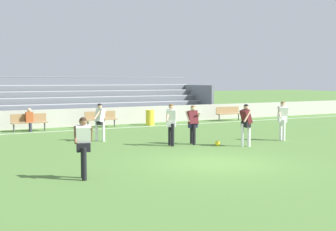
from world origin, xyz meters
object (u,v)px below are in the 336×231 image
at_px(player_white_pressing_high, 83,142).
at_px(player_dark_wide_left, 193,121).
at_px(bench_far_right, 228,112).
at_px(bleacher_stand, 32,103).
at_px(player_white_wide_right, 100,119).
at_px(player_white_deep_cover, 171,121).
at_px(soccer_ball, 218,143).
at_px(bench_near_wall_gap, 101,118).
at_px(bench_near_bin, 29,121).
at_px(trash_bin, 150,118).
at_px(player_dark_overlapping, 246,121).
at_px(player_white_trailing_run, 283,117).
at_px(spectator_seated, 29,118).

bearing_deg(player_white_pressing_high, player_dark_wide_left, 34.70).
distance_m(bench_far_right, player_white_pressing_high, 18.54).
xyz_separation_m(bleacher_stand, player_white_wide_right, (0.85, -9.39, -0.26)).
height_order(bleacher_stand, player_white_deep_cover, bleacher_stand).
bearing_deg(soccer_ball, player_white_wide_right, 135.08).
distance_m(bench_near_wall_gap, bench_near_bin, 3.92).
relative_size(bench_near_bin, player_white_wide_right, 1.10).
height_order(bench_far_right, player_white_deep_cover, player_white_deep_cover).
relative_size(bench_far_right, player_white_pressing_high, 1.08).
bearing_deg(player_white_deep_cover, trash_bin, 69.24).
xyz_separation_m(trash_bin, player_dark_overlapping, (-0.44, -9.41, 0.56)).
distance_m(player_white_trailing_run, soccer_ball, 3.55).
relative_size(bench_near_wall_gap, player_white_trailing_run, 1.05).
xyz_separation_m(player_dark_wide_left, player_white_wide_right, (-3.03, 2.73, 0.02)).
height_order(player_dark_wide_left, player_white_trailing_run, player_white_trailing_run).
distance_m(player_dark_overlapping, player_dark_wide_left, 2.16).
distance_m(bench_far_right, player_dark_wide_left, 11.28).
distance_m(bench_far_right, soccer_ball, 11.55).
relative_size(bleacher_stand, bench_near_wall_gap, 13.26).
relative_size(bench_near_wall_gap, bench_far_right, 1.00).
height_order(player_dark_wide_left, player_white_pressing_high, player_white_pressing_high).
relative_size(player_white_pressing_high, soccer_ball, 7.57).
distance_m(player_white_deep_cover, soccer_ball, 2.07).
xyz_separation_m(bench_near_wall_gap, player_white_deep_cover, (-0.03, -8.10, 0.47)).
bearing_deg(spectator_seated, bench_near_wall_gap, 1.70).
bearing_deg(bench_far_right, bench_near_wall_gap, 180.00).
height_order(spectator_seated, player_dark_wide_left, player_dark_wide_left).
bearing_deg(bench_near_wall_gap, trash_bin, -4.67).
relative_size(bench_near_bin, player_white_pressing_high, 1.08).
bearing_deg(player_white_trailing_run, bench_near_wall_gap, 119.06).
height_order(bench_near_bin, bench_far_right, same).
bearing_deg(soccer_ball, player_dark_wide_left, 124.33).
xyz_separation_m(spectator_seated, player_dark_overlapping, (6.43, -9.54, 0.31)).
bearing_deg(bench_far_right, bleacher_stand, 161.13).
distance_m(bench_near_bin, soccer_ball, 10.58).
relative_size(player_white_deep_cover, soccer_ball, 7.71).
relative_size(bench_far_right, trash_bin, 2.01).
bearing_deg(player_white_pressing_high, player_white_trailing_run, 18.01).
relative_size(bleacher_stand, player_white_trailing_run, 13.90).
bearing_deg(player_dark_wide_left, bench_far_right, 46.16).
xyz_separation_m(player_white_trailing_run, player_white_wide_right, (-7.07, 3.64, -0.06)).
bearing_deg(soccer_ball, player_white_pressing_high, -153.71).
bearing_deg(player_dark_overlapping, player_white_pressing_high, -160.65).
distance_m(bench_near_bin, player_dark_wide_left, 9.50).
relative_size(bleacher_stand, player_white_wide_right, 14.57).
bearing_deg(bench_near_wall_gap, soccer_ball, -80.02).
relative_size(bench_near_bin, spectator_seated, 1.49).
relative_size(player_white_pressing_high, player_white_wide_right, 1.02).
relative_size(bench_near_bin, player_white_deep_cover, 1.06).
bearing_deg(spectator_seated, player_white_trailing_run, -44.94).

